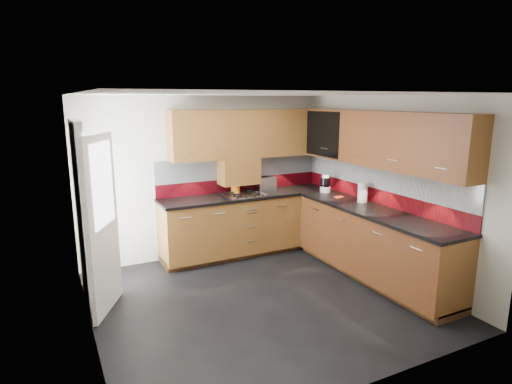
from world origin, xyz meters
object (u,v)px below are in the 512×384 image
utensil_pot (235,187)px  food_processor (325,184)px  toaster (266,183)px  gas_hob (244,194)px

utensil_pot → food_processor: size_ratio=1.77×
toaster → gas_hob: bearing=-158.7°
toaster → food_processor: 0.93m
utensil_pot → food_processor: 1.39m
utensil_pot → toaster: bearing=5.4°
gas_hob → utensil_pot: size_ratio=1.25×
toaster → food_processor: (0.72, -0.58, 0.02)m
gas_hob → toaster: size_ratio=1.94×
gas_hob → food_processor: bearing=-17.8°
gas_hob → utensil_pot: 0.18m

